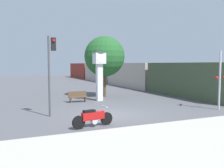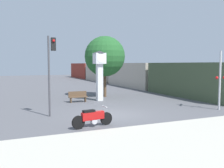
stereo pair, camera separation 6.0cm
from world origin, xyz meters
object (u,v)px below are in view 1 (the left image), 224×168
at_px(clock_tower, 99,68).
at_px(railroad_crossing_signal, 220,78).
at_px(street_tree, 105,56).
at_px(motorcycle, 93,118).
at_px(traffic_light, 51,62).
at_px(bench, 78,96).
at_px(freight_train, 115,73).

xyz_separation_m(clock_tower, railroad_crossing_signal, (6.28, -7.58, -0.66)).
height_order(clock_tower, street_tree, street_tree).
bearing_deg(motorcycle, street_tree, 55.27).
height_order(traffic_light, bench, traffic_light).
xyz_separation_m(motorcycle, bench, (1.60, 8.54, -0.01)).
bearing_deg(clock_tower, railroad_crossing_signal, -50.32).
bearing_deg(motorcycle, traffic_light, 102.57).
height_order(freight_train, railroad_crossing_signal, railroad_crossing_signal).
bearing_deg(freight_train, motorcycle, -116.55).
height_order(motorcycle, bench, motorcycle).
height_order(freight_train, street_tree, street_tree).
bearing_deg(bench, clock_tower, 2.37).
bearing_deg(railroad_crossing_signal, bench, 137.95).
distance_m(motorcycle, street_tree, 12.45).
height_order(clock_tower, traffic_light, traffic_light).
distance_m(clock_tower, railroad_crossing_signal, 9.86).
xyz_separation_m(freight_train, street_tree, (-7.86, -14.95, 2.31)).
distance_m(motorcycle, bench, 8.69).
relative_size(motorcycle, bench, 1.45).
height_order(motorcycle, freight_train, freight_train).
bearing_deg(clock_tower, traffic_light, -135.17).
bearing_deg(street_tree, bench, -146.13).
bearing_deg(bench, traffic_light, -121.67).
distance_m(motorcycle, freight_train, 28.85).
bearing_deg(traffic_light, freight_train, 57.15).
bearing_deg(freight_train, traffic_light, -122.85).
distance_m(freight_train, traffic_light, 26.51).
xyz_separation_m(railroad_crossing_signal, bench, (-8.31, 7.49, -1.79)).
xyz_separation_m(clock_tower, bench, (-2.02, -0.08, -2.45)).
bearing_deg(motorcycle, railroad_crossing_signal, -3.82).
relative_size(clock_tower, railroad_crossing_signal, 1.06).
bearing_deg(street_tree, railroad_crossing_signal, -63.49).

